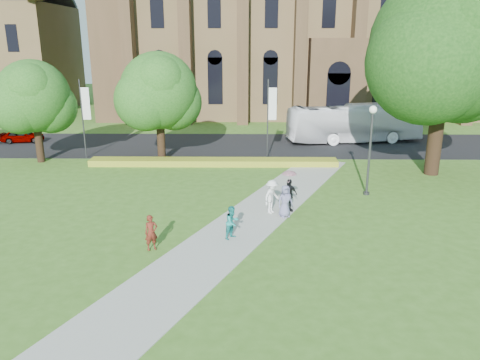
{
  "coord_description": "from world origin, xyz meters",
  "views": [
    {
      "loc": [
        0.35,
        -19.84,
        8.73
      ],
      "look_at": [
        0.05,
        4.04,
        1.6
      ],
      "focal_mm": 35.0,
      "sensor_mm": 36.0,
      "label": 1
    }
  ],
  "objects_px": {
    "large_tree": "(446,47)",
    "tour_coach": "(354,123)",
    "streetlamp": "(371,140)",
    "pedestrian_0": "(151,233)",
    "car_0": "(22,136)"
  },
  "relations": [
    {
      "from": "tour_coach",
      "to": "car_0",
      "type": "relative_size",
      "value": 3.32
    },
    {
      "from": "streetlamp",
      "to": "large_tree",
      "type": "xyz_separation_m",
      "value": [
        5.5,
        4.5,
        5.07
      ]
    },
    {
      "from": "car_0",
      "to": "pedestrian_0",
      "type": "xyz_separation_m",
      "value": [
        15.83,
        -22.18,
        0.19
      ]
    },
    {
      "from": "streetlamp",
      "to": "pedestrian_0",
      "type": "height_order",
      "value": "streetlamp"
    },
    {
      "from": "tour_coach",
      "to": "pedestrian_0",
      "type": "height_order",
      "value": "tour_coach"
    },
    {
      "from": "streetlamp",
      "to": "tour_coach",
      "type": "relative_size",
      "value": 0.44
    },
    {
      "from": "streetlamp",
      "to": "car_0",
      "type": "distance_m",
      "value": 30.73
    },
    {
      "from": "tour_coach",
      "to": "car_0",
      "type": "distance_m",
      "value": 29.51
    },
    {
      "from": "streetlamp",
      "to": "tour_coach",
      "type": "distance_m",
      "value": 15.25
    },
    {
      "from": "streetlamp",
      "to": "pedestrian_0",
      "type": "bearing_deg",
      "value": -145.12
    },
    {
      "from": "large_tree",
      "to": "tour_coach",
      "type": "bearing_deg",
      "value": 106.21
    },
    {
      "from": "large_tree",
      "to": "tour_coach",
      "type": "distance_m",
      "value": 12.79
    },
    {
      "from": "large_tree",
      "to": "car_0",
      "type": "distance_m",
      "value": 34.87
    },
    {
      "from": "car_0",
      "to": "pedestrian_0",
      "type": "bearing_deg",
      "value": -152.95
    },
    {
      "from": "large_tree",
      "to": "car_0",
      "type": "relative_size",
      "value": 3.69
    }
  ]
}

